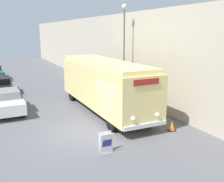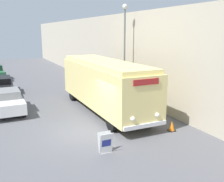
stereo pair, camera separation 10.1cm
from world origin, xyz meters
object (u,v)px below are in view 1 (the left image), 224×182
Objects in this scene: streetlamp at (124,40)px; parked_car_near at (7,101)px; vintage_bus at (104,83)px; parked_car_mid at (0,86)px; traffic_cone at (172,126)px; sign_board at (106,143)px.

parked_car_near is (-7.95, 0.62, -3.66)m from streetlamp.
vintage_bus is 9.74m from parked_car_mid.
streetlamp is 1.44× the size of parked_car_mid.
parked_car_mid is at bearing 120.84° from traffic_cone.
streetlamp is at bearing 35.43° from vintage_bus.
vintage_bus is 5.26m from traffic_cone.
streetlamp is at bearing 56.97° from sign_board.
parked_car_mid is (-0.10, 5.53, -0.02)m from parked_car_near.
sign_board is at bearing -168.67° from traffic_cone.
streetlamp is (2.28, 1.62, 2.58)m from vintage_bus.
streetlamp reaches higher than parked_car_near.
sign_board is at bearing -73.43° from parked_car_mid.
streetlamp is (4.66, 7.17, 3.96)m from sign_board.
parked_car_near is at bearing 175.53° from streetlamp.
streetlamp is at bearing 84.77° from traffic_cone.
vintage_bus is 6.19m from parked_car_near.
vintage_bus reaches higher than parked_car_near.
sign_board is 13.75m from parked_car_mid.
vintage_bus is at bearing -144.57° from streetlamp.
traffic_cone is (7.47, -12.50, -0.45)m from parked_car_mid.
traffic_cone is at bearing -70.28° from vintage_bus.
vintage_bus is 10.93× the size of sign_board.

